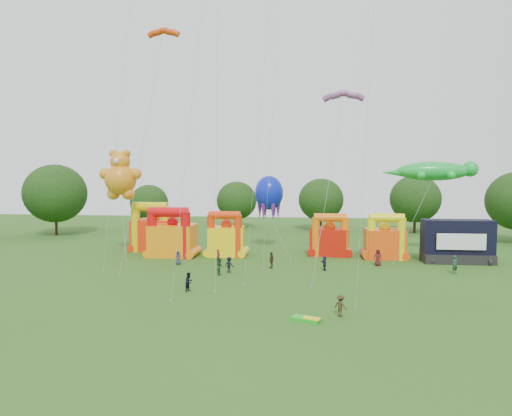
# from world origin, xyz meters

# --- Properties ---
(ground) EXTENTS (160.00, 160.00, 0.00)m
(ground) POSITION_xyz_m (0.00, 0.00, 0.00)
(ground) COLOR #2D5518
(ground) RESTS_ON ground
(tree_ring) EXTENTS (122.18, 124.27, 12.07)m
(tree_ring) POSITION_xyz_m (-1.17, 0.61, 6.26)
(tree_ring) COLOR #352314
(tree_ring) RESTS_ON ground
(bouncy_castle_0) EXTENTS (5.69, 4.76, 6.69)m
(bouncy_castle_0) POSITION_xyz_m (-15.04, 29.51, 2.54)
(bouncy_castle_0) COLOR red
(bouncy_castle_0) RESTS_ON ground
(bouncy_castle_1) EXTENTS (5.58, 4.50, 6.33)m
(bouncy_castle_1) POSITION_xyz_m (-11.27, 25.70, 2.40)
(bouncy_castle_1) COLOR orange
(bouncy_castle_1) RESTS_ON ground
(bouncy_castle_2) EXTENTS (4.69, 3.88, 5.80)m
(bouncy_castle_2) POSITION_xyz_m (-4.50, 26.67, 2.23)
(bouncy_castle_2) COLOR yellow
(bouncy_castle_2) RESTS_ON ground
(bouncy_castle_3) EXTENTS (5.15, 4.41, 5.47)m
(bouncy_castle_3) POSITION_xyz_m (8.56, 28.89, 2.10)
(bouncy_castle_3) COLOR red
(bouncy_castle_3) RESTS_ON ground
(bouncy_castle_4) EXTENTS (4.81, 3.96, 5.66)m
(bouncy_castle_4) POSITION_xyz_m (15.22, 27.47, 2.17)
(bouncy_castle_4) COLOR #FF4C0D
(bouncy_castle_4) RESTS_ON ground
(stage_trailer) EXTENTS (7.95, 3.21, 5.09)m
(stage_trailer) POSITION_xyz_m (23.23, 25.75, 2.45)
(stage_trailer) COLOR black
(stage_trailer) RESTS_ON ground
(teddy_bear_kite) EXTENTS (5.72, 7.39, 13.64)m
(teddy_bear_kite) POSITION_xyz_m (-17.39, 24.80, 6.45)
(teddy_bear_kite) COLOR orange
(teddy_bear_kite) RESTS_ON ground
(gecko_kite) EXTENTS (11.83, 8.72, 12.11)m
(gecko_kite) POSITION_xyz_m (19.00, 27.56, 5.89)
(gecko_kite) COLOR green
(gecko_kite) RESTS_ON ground
(octopus_kite) EXTENTS (5.52, 10.15, 10.26)m
(octopus_kite) POSITION_xyz_m (1.48, 30.09, 4.24)
(octopus_kite) COLOR #0C1FBC
(octopus_kite) RESTS_ON ground
(parafoil_kites) EXTENTS (25.21, 13.93, 30.03)m
(parafoil_kites) POSITION_xyz_m (-1.08, 16.71, 11.95)
(parafoil_kites) COLOR red
(parafoil_kites) RESTS_ON ground
(diamond_kites) EXTENTS (27.84, 19.97, 42.89)m
(diamond_kites) POSITION_xyz_m (-1.09, 15.00, 17.24)
(diamond_kites) COLOR red
(diamond_kites) RESTS_ON ground
(folded_kite_bundle) EXTENTS (2.23, 1.67, 0.31)m
(folded_kite_bundle) POSITION_xyz_m (5.98, 2.01, 0.14)
(folded_kite_bundle) COLOR green
(folded_kite_bundle) RESTS_ON ground
(spectator_0) EXTENTS (0.89, 0.70, 1.58)m
(spectator_0) POSITION_xyz_m (-8.92, 20.44, 0.79)
(spectator_0) COLOR #2B3149
(spectator_0) RESTS_ON ground
(spectator_1) EXTENTS (0.53, 0.67, 1.59)m
(spectator_1) POSITION_xyz_m (-4.58, 22.14, 0.79)
(spectator_1) COLOR #551822
(spectator_1) RESTS_ON ground
(spectator_2) EXTENTS (1.00, 1.08, 1.77)m
(spectator_2) POSITION_xyz_m (-3.10, 15.81, 0.88)
(spectator_2) COLOR #1D4822
(spectator_2) RESTS_ON ground
(spectator_3) EXTENTS (1.22, 0.93, 1.67)m
(spectator_3) POSITION_xyz_m (-2.34, 16.99, 0.84)
(spectator_3) COLOR black
(spectator_3) RESTS_ON ground
(spectator_4) EXTENTS (0.74, 1.15, 1.82)m
(spectator_4) POSITION_xyz_m (1.90, 19.75, 0.91)
(spectator_4) COLOR #402F19
(spectator_4) RESTS_ON ground
(spectator_5) EXTENTS (0.84, 1.53, 1.57)m
(spectator_5) POSITION_xyz_m (7.65, 19.36, 0.78)
(spectator_5) COLOR #2A2741
(spectator_5) RESTS_ON ground
(spectator_6) EXTENTS (1.06, 0.83, 1.91)m
(spectator_6) POSITION_xyz_m (13.73, 22.53, 0.96)
(spectator_6) COLOR #4C1519
(spectator_6) RESTS_ON ground
(spectator_7) EXTENTS (0.84, 0.76, 1.92)m
(spectator_7) POSITION_xyz_m (21.14, 19.36, 0.96)
(spectator_7) COLOR #1B432C
(spectator_7) RESTS_ON ground
(spectator_8) EXTENTS (0.87, 0.98, 1.70)m
(spectator_8) POSITION_xyz_m (-4.47, 8.97, 0.85)
(spectator_8) COLOR black
(spectator_8) RESTS_ON ground
(spectator_9) EXTENTS (1.18, 1.12, 1.61)m
(spectator_9) POSITION_xyz_m (8.42, 3.31, 0.80)
(spectator_9) COLOR #362A15
(spectator_9) RESTS_ON ground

